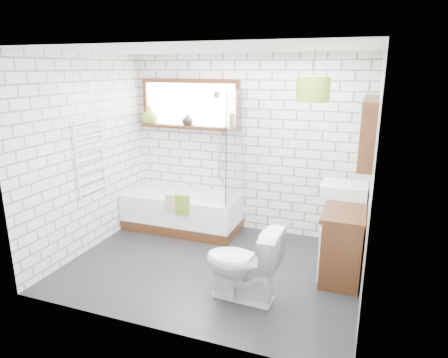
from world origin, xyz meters
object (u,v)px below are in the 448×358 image
(bathtub, at_px, (182,211))
(pendant, at_px, (313,89))
(vanity, at_px, (345,234))
(toilet, at_px, (242,263))
(basin, at_px, (344,190))

(bathtub, distance_m, pendant, 2.72)
(pendant, bearing_deg, bathtub, 160.60)
(vanity, xyz_separation_m, toilet, (-0.93, -1.12, -0.00))
(bathtub, relative_size, basin, 3.13)
(basin, height_order, pendant, pendant)
(toilet, bearing_deg, basin, 149.47)
(basin, bearing_deg, toilet, -122.67)
(toilet, bearing_deg, pendant, 150.38)
(bathtub, bearing_deg, pendant, -19.40)
(bathtub, xyz_separation_m, pendant, (1.89, -0.67, 1.83))
(vanity, relative_size, toilet, 1.76)
(vanity, distance_m, basin, 0.53)
(toilet, relative_size, pendant, 2.26)
(bathtub, relative_size, pendant, 4.76)
(bathtub, distance_m, basin, 2.35)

